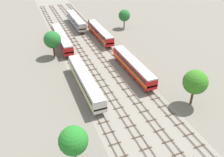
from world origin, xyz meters
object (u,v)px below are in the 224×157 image
at_px(signal_post_nearest, 104,42).
at_px(signal_post_near, 89,25).
at_px(diesel_railcar_centre_left_far, 76,20).
at_px(passenger_coach_far_left_mid, 62,38).
at_px(diesel_railcar_centre_midfar, 100,32).
at_px(passenger_coach_far_left_nearest, 85,80).
at_px(diesel_railcar_centre_near, 133,66).

height_order(signal_post_nearest, signal_post_near, signal_post_near).
bearing_deg(diesel_railcar_centre_left_far, passenger_coach_far_left_mid, -118.61).
bearing_deg(passenger_coach_far_left_mid, signal_post_nearest, -41.01).
bearing_deg(diesel_railcar_centre_midfar, signal_post_near, 112.82).
bearing_deg(signal_post_near, diesel_railcar_centre_midfar, -67.18).
height_order(passenger_coach_far_left_mid, signal_post_near, signal_post_near).
distance_m(diesel_railcar_centre_left_far, signal_post_nearest, 26.72).
xyz_separation_m(diesel_railcar_centre_left_far, signal_post_near, (2.28, -10.57, 1.06)).
relative_size(passenger_coach_far_left_nearest, diesel_railcar_centre_left_far, 1.07).
distance_m(diesel_railcar_centre_midfar, signal_post_nearest, 10.89).
distance_m(diesel_railcar_centre_near, diesel_railcar_centre_left_far, 42.69).
height_order(passenger_coach_far_left_mid, signal_post_nearest, signal_post_nearest).
xyz_separation_m(passenger_coach_far_left_nearest, passenger_coach_far_left_mid, (0.00, 28.01, 0.00)).
bearing_deg(passenger_coach_far_left_mid, diesel_railcar_centre_left_far, 61.39).
distance_m(diesel_railcar_centre_near, diesel_railcar_centre_midfar, 26.46).
bearing_deg(diesel_railcar_centre_near, diesel_railcar_centre_left_far, 96.13).
distance_m(diesel_railcar_centre_midfar, signal_post_near, 5.97).
distance_m(passenger_coach_far_left_mid, signal_post_near, 12.98).
height_order(diesel_railcar_centre_near, diesel_railcar_centre_left_far, same).
relative_size(passenger_coach_far_left_nearest, signal_post_near, 3.79).
relative_size(diesel_railcar_centre_midfar, diesel_railcar_centre_left_far, 1.00).
xyz_separation_m(diesel_railcar_centre_near, signal_post_nearest, (-2.28, 15.84, 0.71)).
relative_size(diesel_railcar_centre_near, diesel_railcar_centre_midfar, 1.00).
relative_size(diesel_railcar_centre_midfar, signal_post_nearest, 3.95).
xyz_separation_m(passenger_coach_far_left_mid, diesel_railcar_centre_midfar, (13.67, 0.72, -0.02)).
xyz_separation_m(passenger_coach_far_left_mid, diesel_railcar_centre_left_far, (9.11, 16.70, -0.02)).
distance_m(signal_post_nearest, signal_post_near, 16.04).
distance_m(diesel_railcar_centre_midfar, diesel_railcar_centre_left_far, 16.62).
relative_size(passenger_coach_far_left_nearest, diesel_railcar_centre_near, 1.07).
relative_size(passenger_coach_far_left_nearest, passenger_coach_far_left_mid, 1.00).
relative_size(passenger_coach_far_left_mid, diesel_railcar_centre_midfar, 1.07).
height_order(diesel_railcar_centre_near, diesel_railcar_centre_midfar, same).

